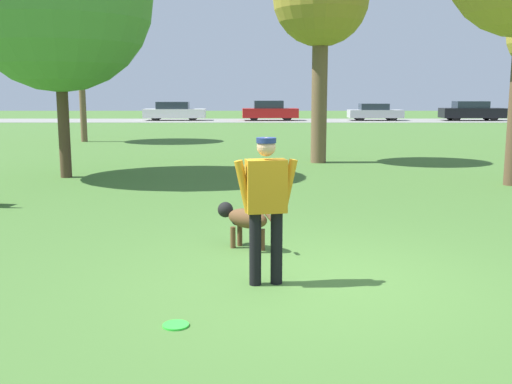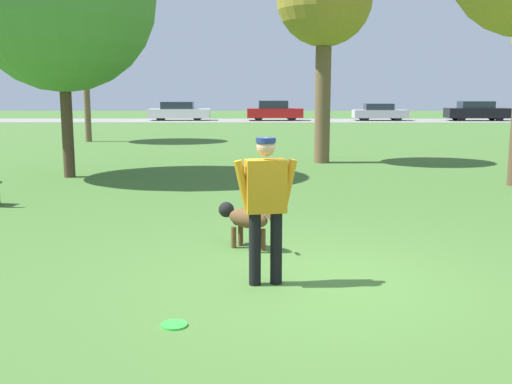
{
  "view_description": "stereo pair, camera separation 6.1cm",
  "coord_description": "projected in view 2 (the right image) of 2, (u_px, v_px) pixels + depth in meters",
  "views": [
    {
      "loc": [
        -0.66,
        -6.37,
        2.08
      ],
      "look_at": [
        -0.67,
        0.67,
        0.9
      ],
      "focal_mm": 42.0,
      "sensor_mm": 36.0,
      "label": 1
    },
    {
      "loc": [
        -0.6,
        -6.37,
        2.08
      ],
      "look_at": [
        -0.67,
        0.67,
        0.9
      ],
      "focal_mm": 42.0,
      "sensor_mm": 36.0,
      "label": 2
    }
  ],
  "objects": [
    {
      "name": "tree_mid_center",
      "position": [
        324.0,
        1.0,
        17.03
      ],
      "size": [
        2.76,
        2.76,
        6.11
      ],
      "color": "brown",
      "rests_on": "ground_plane"
    },
    {
      "name": "tree_far_left",
      "position": [
        83.0,
        16.0,
        24.43
      ],
      "size": [
        3.41,
        3.41,
        6.86
      ],
      "color": "brown",
      "rests_on": "ground_plane"
    },
    {
      "name": "far_road_strip",
      "position": [
        270.0,
        121.0,
        43.46
      ],
      "size": [
        120.0,
        6.0,
        0.01
      ],
      "color": "gray",
      "rests_on": "ground_plane"
    },
    {
      "name": "parked_car_silver",
      "position": [
        380.0,
        112.0,
        43.35
      ],
      "size": [
        3.89,
        1.8,
        1.23
      ],
      "rotation": [
        0.0,
        0.0,
        -0.01
      ],
      "color": "#B7B7BC",
      "rests_on": "ground_plane"
    },
    {
      "name": "ground_plane",
      "position": [
        315.0,
        282.0,
        6.63
      ],
      "size": [
        120.0,
        120.0,
        0.0
      ],
      "primitive_type": "plane",
      "color": "#426B2D"
    },
    {
      "name": "parked_car_red",
      "position": [
        274.0,
        111.0,
        43.34
      ],
      "size": [
        4.08,
        1.87,
        1.44
      ],
      "rotation": [
        0.0,
        0.0,
        0.04
      ],
      "color": "red",
      "rests_on": "ground_plane"
    },
    {
      "name": "parked_car_white",
      "position": [
        179.0,
        111.0,
        43.57
      ],
      "size": [
        4.5,
        1.85,
        1.35
      ],
      "rotation": [
        0.0,
        0.0,
        0.03
      ],
      "color": "white",
      "rests_on": "ground_plane"
    },
    {
      "name": "dog",
      "position": [
        244.0,
        219.0,
        8.0
      ],
      "size": [
        0.86,
        0.72,
        0.6
      ],
      "rotation": [
        0.0,
        0.0,
        2.47
      ],
      "color": "brown",
      "rests_on": "ground_plane"
    },
    {
      "name": "person",
      "position": [
        266.0,
        199.0,
        6.41
      ],
      "size": [
        0.69,
        0.3,
        1.61
      ],
      "rotation": [
        0.0,
        0.0,
        0.19
      ],
      "color": "black",
      "rests_on": "ground_plane"
    },
    {
      "name": "frisbee",
      "position": [
        174.0,
        325.0,
        5.39
      ],
      "size": [
        0.24,
        0.24,
        0.02
      ],
      "color": "#33D838",
      "rests_on": "ground_plane"
    },
    {
      "name": "parked_car_black",
      "position": [
        477.0,
        111.0,
        43.11
      ],
      "size": [
        4.47,
        1.72,
        1.4
      ],
      "rotation": [
        0.0,
        0.0,
        -0.01
      ],
      "color": "black",
      "rests_on": "ground_plane"
    }
  ]
}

